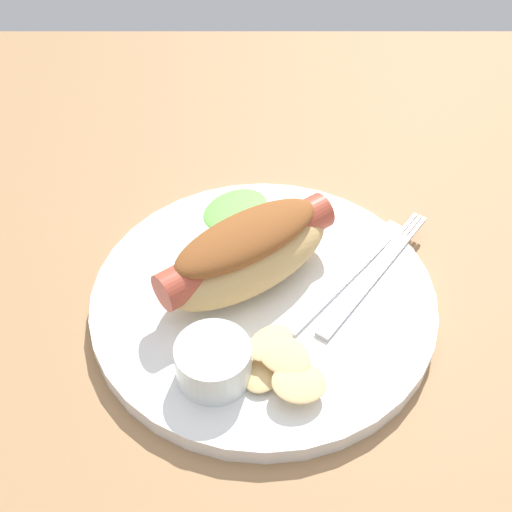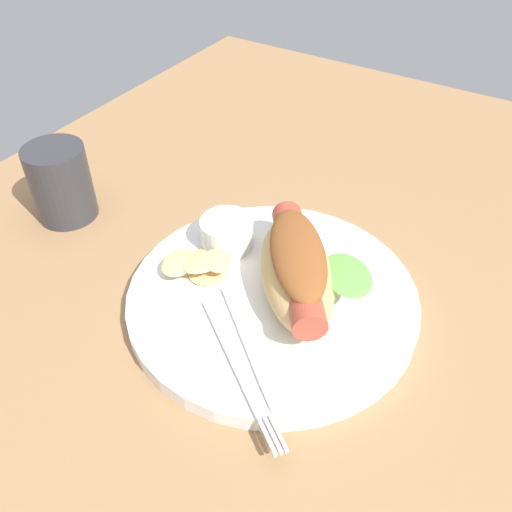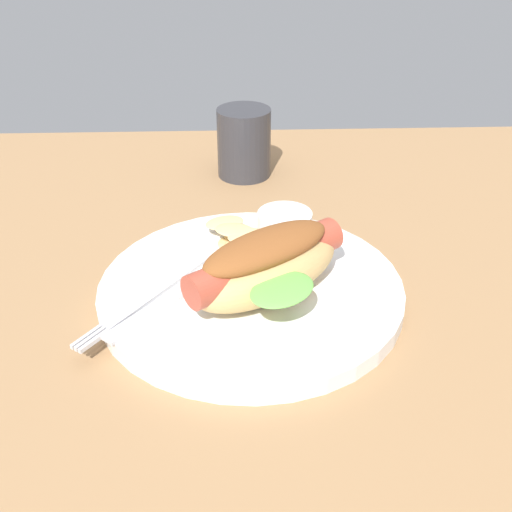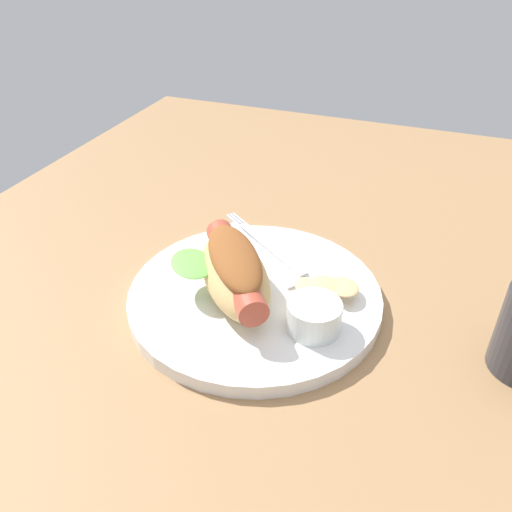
% 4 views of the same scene
% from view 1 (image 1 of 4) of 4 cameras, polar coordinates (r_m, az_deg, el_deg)
% --- Properties ---
extents(ground_plane, '(1.20, 0.90, 0.02)m').
position_cam_1_polar(ground_plane, '(0.60, 3.11, -4.03)').
color(ground_plane, '#9E754C').
extents(plate, '(0.28, 0.28, 0.02)m').
position_cam_1_polar(plate, '(0.57, 0.77, -3.72)').
color(plate, white).
rests_on(plate, ground_plane).
extents(hot_dog, '(0.16, 0.15, 0.06)m').
position_cam_1_polar(hot_dog, '(0.56, -0.57, 0.39)').
color(hot_dog, tan).
rests_on(hot_dog, plate).
extents(sauce_ramekin, '(0.06, 0.06, 0.03)m').
position_cam_1_polar(sauce_ramekin, '(0.51, -3.31, -8.56)').
color(sauce_ramekin, white).
rests_on(sauce_ramekin, plate).
extents(fork, '(0.11, 0.14, 0.00)m').
position_cam_1_polar(fork, '(0.59, 9.60, -1.53)').
color(fork, silver).
rests_on(fork, plate).
extents(knife, '(0.11, 0.13, 0.00)m').
position_cam_1_polar(knife, '(0.59, 7.48, -1.52)').
color(knife, silver).
rests_on(knife, plate).
extents(chips_pile, '(0.06, 0.08, 0.02)m').
position_cam_1_polar(chips_pile, '(0.51, 2.15, -8.69)').
color(chips_pile, '#E5BE7E').
rests_on(chips_pile, plate).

